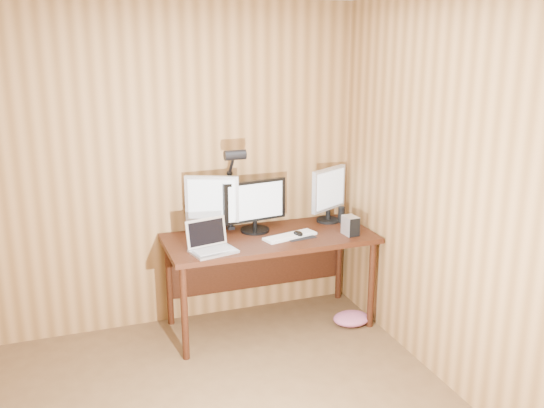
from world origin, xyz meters
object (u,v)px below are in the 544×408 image
hard_drive (350,226)px  desk (267,248)px  monitor_right (329,193)px  keyboard (290,236)px  mouse (298,234)px  monitor_left (212,203)px  desk_lamp (233,178)px  laptop (210,243)px  phone (273,240)px  speaker (341,215)px  monitor_center (255,205)px

hard_drive → desk: bearing=153.2°
monitor_right → keyboard: 0.57m
monitor_right → mouse: monitor_right is taller
monitor_left → hard_drive: size_ratio=3.15×
monitor_left → desk_lamp: 0.25m
keyboard → monitor_left: bearing=139.2°
laptop → mouse: 0.71m
desk → desk_lamp: size_ratio=2.26×
laptop → phone: bearing=-7.9°
hard_drive → speaker: 0.32m
speaker → desk_lamp: (-0.91, 0.05, 0.37)m
monitor_center → phone: size_ratio=4.62×
monitor_center → desk_lamp: (-0.16, 0.04, 0.23)m
desk → desk_lamp: bearing=153.4°
monitor_center → monitor_left: bearing=165.3°
monitor_right → desk_lamp: bearing=151.6°
desk_lamp → mouse: bearing=-13.8°
monitor_right → phone: monitor_right is taller
desk → monitor_right: bearing=11.9°
laptop → keyboard: 0.65m
monitor_left → phone: size_ratio=4.10×
laptop → monitor_right: bearing=5.3°
desk → mouse: 0.29m
monitor_right → phone: (-0.60, -0.31, -0.24)m
monitor_left → phone: 0.55m
monitor_right → speaker: size_ratio=3.43×
speaker → hard_drive: bearing=-103.4°
monitor_right → phone: 0.71m
laptop → speaker: (1.18, 0.29, 0.01)m
monitor_left → laptop: (-0.11, -0.35, -0.20)m
monitor_center → speaker: (0.74, -0.02, -0.15)m
mouse → keyboard: bearing=-177.2°
monitor_center → speaker: bearing=-9.2°
phone → desk_lamp: desk_lamp is taller
monitor_right → mouse: (-0.38, -0.27, -0.22)m
desk → laptop: bearing=-155.5°
phone → hard_drive: bearing=-9.4°
speaker → monitor_center: bearing=178.7°
desk → keyboard: bearing=-47.7°
monitor_center → phone: 0.34m
desk → desk_lamp: 0.62m
hard_drive → speaker: bearing=72.4°
laptop → mouse: laptop is taller
desk_lamp → monitor_right: bearing=18.2°
hard_drive → phone: size_ratio=1.30×
monitor_left → desk_lamp: bearing=22.3°
keyboard → desk_lamp: 0.63m
laptop → hard_drive: size_ratio=2.41×
mouse → hard_drive: size_ratio=0.74×
hard_drive → desk_lamp: size_ratio=0.21×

